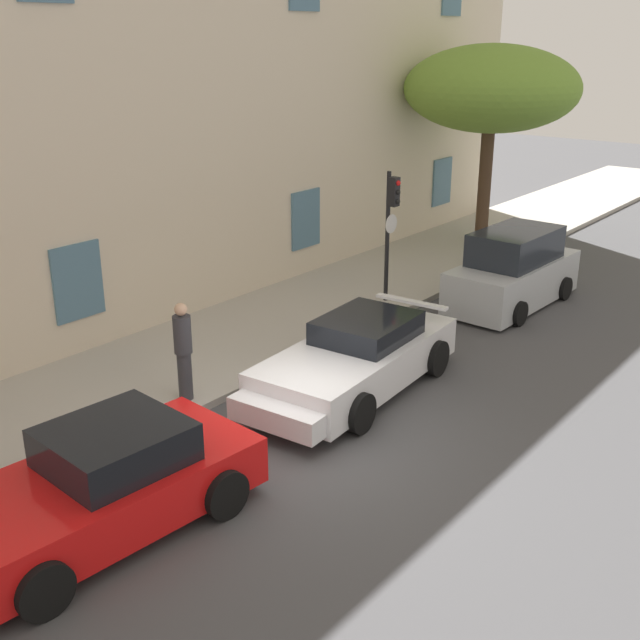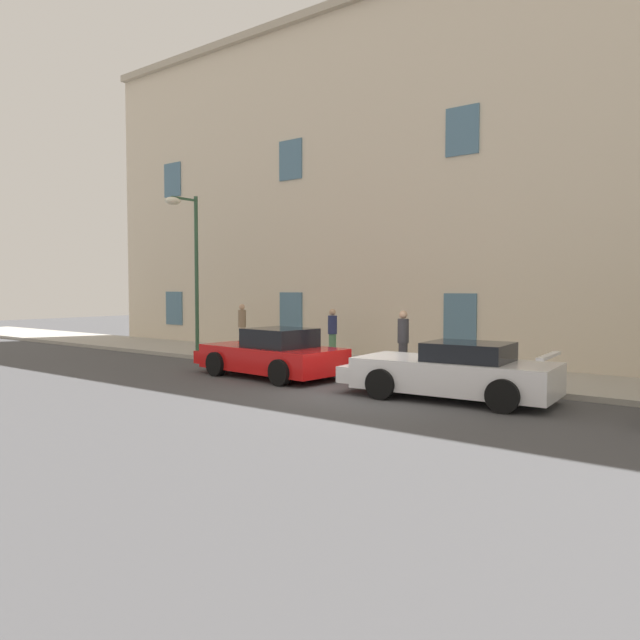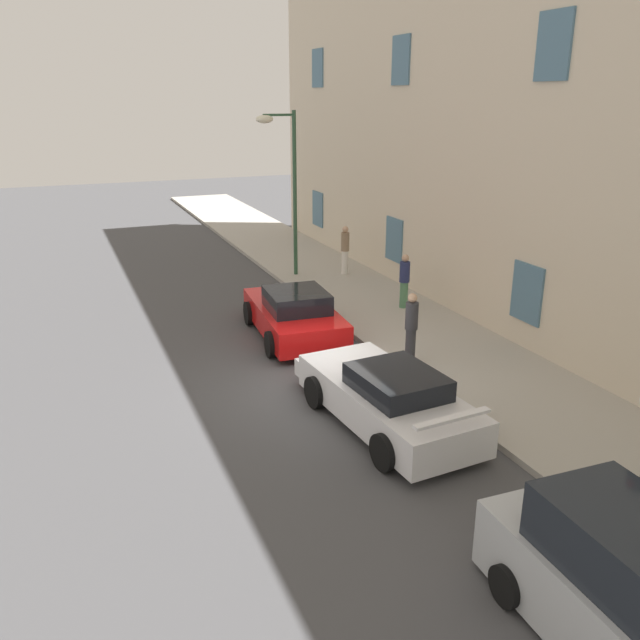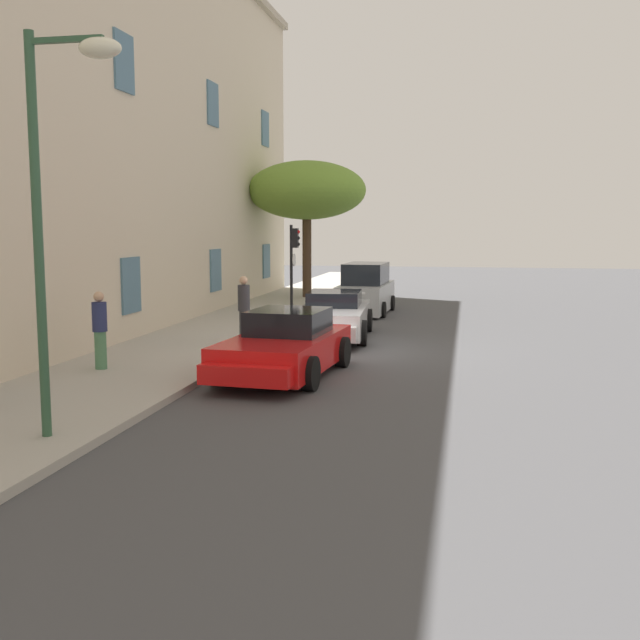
{
  "view_description": "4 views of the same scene",
  "coord_description": "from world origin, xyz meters",
  "px_view_note": "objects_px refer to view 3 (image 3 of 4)",
  "views": [
    {
      "loc": [
        -8.42,
        -7.12,
        6.15
      ],
      "look_at": [
        1.31,
        0.62,
        1.58
      ],
      "focal_mm": 43.89,
      "sensor_mm": 36.0,
      "label": 1
    },
    {
      "loc": [
        8.06,
        -12.11,
        2.52
      ],
      "look_at": [
        -1.85,
        0.79,
        1.66
      ],
      "focal_mm": 33.87,
      "sensor_mm": 36.0,
      "label": 2
    },
    {
      "loc": [
        12.6,
        -5.27,
        6.34
      ],
      "look_at": [
        -1.32,
        0.49,
        1.14
      ],
      "focal_mm": 36.6,
      "sensor_mm": 36.0,
      "label": 3
    },
    {
      "loc": [
        -18.93,
        -3.25,
        3.21
      ],
      "look_at": [
        -0.1,
        0.42,
        0.8
      ],
      "focal_mm": 42.54,
      "sensor_mm": 36.0,
      "label": 4
    }
  ],
  "objects_px": {
    "hatchback_parked": "(631,600)",
    "pedestrian_bystander": "(404,280)",
    "sportscar_yellow_flank": "(383,395)",
    "street_lamp": "(283,164)",
    "pedestrian_strolling": "(411,327)",
    "pedestrian_admiring": "(345,249)",
    "sportscar_red_lead": "(292,313)"
  },
  "relations": [
    {
      "from": "pedestrian_strolling",
      "to": "pedestrian_bystander",
      "type": "bearing_deg",
      "value": 152.62
    },
    {
      "from": "sportscar_yellow_flank",
      "to": "street_lamp",
      "type": "height_order",
      "value": "street_lamp"
    },
    {
      "from": "street_lamp",
      "to": "pedestrian_bystander",
      "type": "bearing_deg",
      "value": 22.93
    },
    {
      "from": "sportscar_red_lead",
      "to": "pedestrian_bystander",
      "type": "bearing_deg",
      "value": 98.62
    },
    {
      "from": "hatchback_parked",
      "to": "pedestrian_admiring",
      "type": "bearing_deg",
      "value": 166.48
    },
    {
      "from": "pedestrian_admiring",
      "to": "pedestrian_strolling",
      "type": "height_order",
      "value": "same"
    },
    {
      "from": "street_lamp",
      "to": "pedestrian_admiring",
      "type": "relative_size",
      "value": 3.24
    },
    {
      "from": "hatchback_parked",
      "to": "pedestrian_bystander",
      "type": "distance_m",
      "value": 13.13
    },
    {
      "from": "pedestrian_strolling",
      "to": "pedestrian_bystander",
      "type": "relative_size",
      "value": 1.06
    },
    {
      "from": "sportscar_red_lead",
      "to": "street_lamp",
      "type": "height_order",
      "value": "street_lamp"
    },
    {
      "from": "sportscar_yellow_flank",
      "to": "hatchback_parked",
      "type": "height_order",
      "value": "hatchback_parked"
    },
    {
      "from": "sportscar_yellow_flank",
      "to": "hatchback_parked",
      "type": "distance_m",
      "value": 6.33
    },
    {
      "from": "sportscar_yellow_flank",
      "to": "pedestrian_bystander",
      "type": "distance_m",
      "value": 7.33
    },
    {
      "from": "pedestrian_admiring",
      "to": "pedestrian_bystander",
      "type": "xyz_separation_m",
      "value": [
        4.31,
        0.02,
        -0.06
      ]
    },
    {
      "from": "street_lamp",
      "to": "pedestrian_bystander",
      "type": "distance_m",
      "value": 6.22
    },
    {
      "from": "street_lamp",
      "to": "pedestrian_strolling",
      "type": "relative_size",
      "value": 3.24
    },
    {
      "from": "pedestrian_admiring",
      "to": "pedestrian_bystander",
      "type": "distance_m",
      "value": 4.31
    },
    {
      "from": "street_lamp",
      "to": "pedestrian_bystander",
      "type": "relative_size",
      "value": 3.43
    },
    {
      "from": "street_lamp",
      "to": "pedestrian_strolling",
      "type": "height_order",
      "value": "street_lamp"
    },
    {
      "from": "sportscar_red_lead",
      "to": "pedestrian_strolling",
      "type": "height_order",
      "value": "pedestrian_strolling"
    },
    {
      "from": "street_lamp",
      "to": "sportscar_yellow_flank",
      "type": "bearing_deg",
      "value": -9.45
    },
    {
      "from": "hatchback_parked",
      "to": "pedestrian_admiring",
      "type": "height_order",
      "value": "pedestrian_admiring"
    },
    {
      "from": "street_lamp",
      "to": "pedestrian_strolling",
      "type": "bearing_deg",
      "value": 0.52
    },
    {
      "from": "sportscar_red_lead",
      "to": "pedestrian_admiring",
      "type": "xyz_separation_m",
      "value": [
        -4.89,
        3.84,
        0.45
      ]
    },
    {
      "from": "sportscar_yellow_flank",
      "to": "street_lamp",
      "type": "relative_size",
      "value": 0.87
    },
    {
      "from": "sportscar_yellow_flank",
      "to": "pedestrian_admiring",
      "type": "relative_size",
      "value": 2.82
    },
    {
      "from": "pedestrian_admiring",
      "to": "pedestrian_strolling",
      "type": "xyz_separation_m",
      "value": [
        8.22,
        -2.01,
        -0.0
      ]
    },
    {
      "from": "hatchback_parked",
      "to": "street_lamp",
      "type": "xyz_separation_m",
      "value": [
        -17.46,
        1.95,
        3.27
      ]
    },
    {
      "from": "pedestrian_strolling",
      "to": "pedestrian_admiring",
      "type": "bearing_deg",
      "value": 166.27
    },
    {
      "from": "street_lamp",
      "to": "pedestrian_bystander",
      "type": "height_order",
      "value": "street_lamp"
    },
    {
      "from": "sportscar_red_lead",
      "to": "pedestrian_admiring",
      "type": "relative_size",
      "value": 2.69
    },
    {
      "from": "sportscar_yellow_flank",
      "to": "hatchback_parked",
      "type": "relative_size",
      "value": 1.23
    }
  ]
}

